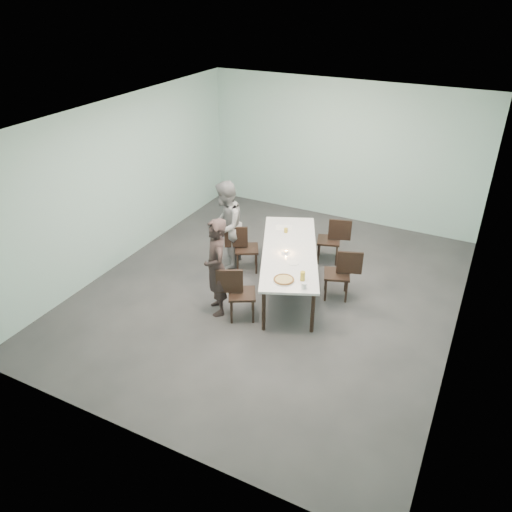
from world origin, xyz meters
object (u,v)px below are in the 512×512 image
at_px(chair_near_right, 342,271).
at_px(diner_far, 226,226).
at_px(chair_near_left, 237,290).
at_px(water_tumbler, 304,286).
at_px(beer_glass, 303,276).
at_px(tealight, 286,252).
at_px(chair_far_left, 242,245).
at_px(amber_tumbler, 286,230).
at_px(diner_near, 217,267).
at_px(pizza, 284,280).
at_px(table, 289,253).
at_px(chair_far_right, 333,237).
at_px(side_plate, 293,263).

distance_m(chair_near_right, diner_far, 2.26).
height_order(chair_near_left, water_tumbler, chair_near_left).
bearing_deg(beer_glass, tealight, 130.30).
distance_m(chair_far_left, water_tumbler, 2.07).
relative_size(chair_near_right, amber_tumbler, 10.88).
height_order(diner_far, tealight, diner_far).
relative_size(beer_glass, amber_tumbler, 1.88).
bearing_deg(beer_glass, diner_near, -165.16).
bearing_deg(water_tumbler, pizza, 170.90).
bearing_deg(diner_far, diner_near, 10.46).
bearing_deg(amber_tumbler, table, -61.12).
height_order(diner_near, diner_far, diner_far).
relative_size(diner_near, diner_far, 0.98).
xyz_separation_m(diner_near, water_tumbler, (1.40, 0.15, -0.02)).
distance_m(chair_near_left, beer_glass, 1.06).
relative_size(chair_far_right, water_tumbler, 9.67).
bearing_deg(table, chair_far_left, 168.73).
relative_size(chair_near_right, tealight, 15.54).
distance_m(chair_far_left, chair_far_right, 1.73).
bearing_deg(chair_near_left, chair_far_left, 86.11).
bearing_deg(chair_far_left, pizza, -68.95).
bearing_deg(diner_far, side_plate, 56.94).
distance_m(chair_far_left, amber_tumbler, 0.84).
distance_m(chair_far_left, tealight, 1.09).
xyz_separation_m(chair_near_right, amber_tumbler, (-1.22, 0.44, 0.29)).
bearing_deg(chair_far_left, amber_tumbler, 0.36).
bearing_deg(beer_glass, table, 124.95).
bearing_deg(diner_far, water_tumbler, 46.18).
xyz_separation_m(chair_near_right, beer_glass, (-0.34, -0.94, 0.32)).
distance_m(diner_near, diner_far, 1.44).
relative_size(chair_far_left, side_plate, 4.83).
bearing_deg(diner_near, chair_near_left, 46.76).
xyz_separation_m(chair_near_right, diner_near, (-1.65, -1.28, 0.31)).
xyz_separation_m(chair_far_left, side_plate, (1.24, -0.58, 0.25)).
bearing_deg(amber_tumbler, chair_near_right, -19.66).
bearing_deg(chair_near_right, chair_far_left, -20.90).
bearing_deg(water_tumbler, diner_far, 149.72).
bearing_deg(diner_near, chair_far_right, 113.63).
distance_m(table, beer_glass, 0.98).
height_order(chair_near_right, water_tumbler, chair_near_right).
relative_size(diner_far, pizza, 4.91).
distance_m(chair_near_left, amber_tumbler, 1.76).
distance_m(diner_near, tealight, 1.25).
distance_m(chair_near_left, chair_far_left, 1.49).
bearing_deg(chair_far_right, diner_near, 48.66).
xyz_separation_m(chair_near_right, tealight, (-0.91, -0.28, 0.27)).
height_order(chair_near_left, side_plate, chair_near_left).
xyz_separation_m(chair_far_right, diner_near, (-1.12, -2.38, 0.31)).
relative_size(table, chair_near_left, 3.16).
xyz_separation_m(table, pizza, (0.31, -0.93, 0.08)).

